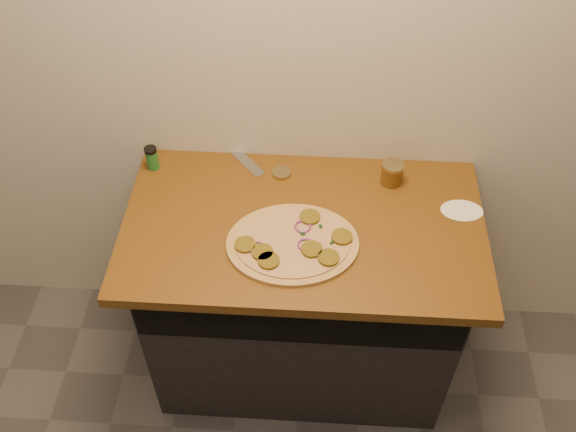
# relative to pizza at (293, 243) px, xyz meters

# --- Properties ---
(cabinet) EXTENTS (1.10, 0.60, 0.86)m
(cabinet) POSITION_rel_pizza_xyz_m (0.03, 0.13, -0.48)
(cabinet) COLOR black
(cabinet) RESTS_ON ground
(countertop) EXTENTS (1.20, 0.70, 0.04)m
(countertop) POSITION_rel_pizza_xyz_m (0.03, 0.10, -0.03)
(countertop) COLOR brown
(countertop) RESTS_ON cabinet
(pizza) EXTENTS (0.45, 0.45, 0.03)m
(pizza) POSITION_rel_pizza_xyz_m (0.00, 0.00, 0.00)
(pizza) COLOR tan
(pizza) RESTS_ON countertop
(chefs_knife) EXTENTS (0.22, 0.25, 0.02)m
(chefs_knife) POSITION_rel_pizza_xyz_m (-0.25, 0.45, -0.00)
(chefs_knife) COLOR #B7BAC1
(chefs_knife) RESTS_ON countertop
(mason_jar_lid) EXTENTS (0.09, 0.09, 0.01)m
(mason_jar_lid) POSITION_rel_pizza_xyz_m (-0.06, 0.33, -0.00)
(mason_jar_lid) COLOR tan
(mason_jar_lid) RESTS_ON countertop
(salsa_jar) EXTENTS (0.08, 0.08, 0.08)m
(salsa_jar) POSITION_rel_pizza_xyz_m (0.33, 0.31, 0.03)
(salsa_jar) COLOR maroon
(salsa_jar) RESTS_ON countertop
(spice_shaker) EXTENTS (0.04, 0.04, 0.09)m
(spice_shaker) POSITION_rel_pizza_xyz_m (-0.52, 0.34, 0.03)
(spice_shaker) COLOR #216929
(spice_shaker) RESTS_ON countertop
(flour_spill) EXTENTS (0.15, 0.15, 0.00)m
(flour_spill) POSITION_rel_pizza_xyz_m (0.56, 0.19, -0.01)
(flour_spill) COLOR white
(flour_spill) RESTS_ON countertop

